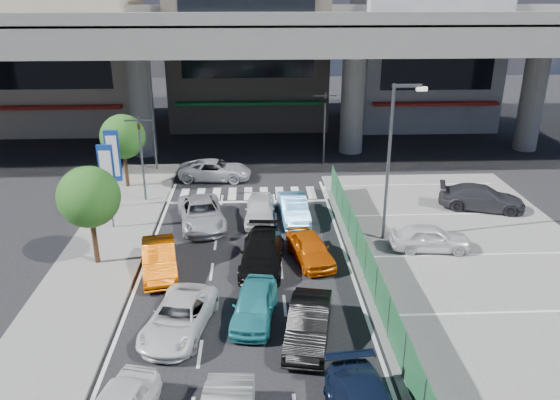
{
  "coord_description": "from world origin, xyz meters",
  "views": [
    {
      "loc": [
        0.51,
        -19.18,
        12.25
      ],
      "look_at": [
        1.69,
        6.06,
        2.28
      ],
      "focal_mm": 35.0,
      "sensor_mm": 36.0,
      "label": 1
    }
  ],
  "objects_px": {
    "traffic_light_right": "(325,111)",
    "traffic_cone": "(395,232)",
    "hatch_black_mid_right": "(309,324)",
    "taxi_orange_left": "(159,259)",
    "wagon_silver_front_left": "(201,213)",
    "street_lamp_left": "(154,103)",
    "parked_sedan_dgrey": "(482,197)",
    "taxi_teal_mid": "(254,304)",
    "sedan_white_mid_left": "(179,317)",
    "sedan_black_mid": "(262,253)",
    "parked_sedan_white": "(430,238)",
    "street_lamp_right": "(393,151)",
    "signboard_far": "(113,158)",
    "signboard_near": "(107,175)",
    "tree_far": "(123,137)",
    "taxi_orange_right": "(310,248)",
    "kei_truck_front_right": "(293,208)",
    "tree_near": "(89,197)",
    "sedan_white_front_mid": "(260,209)",
    "traffic_light_left": "(140,138)",
    "crossing_wagon_silver": "(215,170)"
  },
  "relations": [
    {
      "from": "hatch_black_mid_right",
      "to": "wagon_silver_front_left",
      "type": "distance_m",
      "value": 11.66
    },
    {
      "from": "traffic_light_right",
      "to": "crossing_wagon_silver",
      "type": "bearing_deg",
      "value": -157.49
    },
    {
      "from": "taxi_orange_right",
      "to": "wagon_silver_front_left",
      "type": "height_order",
      "value": "wagon_silver_front_left"
    },
    {
      "from": "taxi_orange_right",
      "to": "street_lamp_left",
      "type": "bearing_deg",
      "value": 109.79
    },
    {
      "from": "taxi_orange_right",
      "to": "wagon_silver_front_left",
      "type": "xyz_separation_m",
      "value": [
        -5.5,
        4.42,
        0.04
      ]
    },
    {
      "from": "street_lamp_right",
      "to": "signboard_far",
      "type": "xyz_separation_m",
      "value": [
        -14.77,
        4.99,
        -1.71
      ]
    },
    {
      "from": "traffic_light_right",
      "to": "taxi_teal_mid",
      "type": "xyz_separation_m",
      "value": [
        -5.13,
        -19.87,
        -3.28
      ]
    },
    {
      "from": "tree_far",
      "to": "hatch_black_mid_right",
      "type": "relative_size",
      "value": 1.15
    },
    {
      "from": "traffic_light_right",
      "to": "signboard_near",
      "type": "bearing_deg",
      "value": -139.09
    },
    {
      "from": "signboard_near",
      "to": "sedan_white_front_mid",
      "type": "xyz_separation_m",
      "value": [
        7.9,
        0.78,
        -2.39
      ]
    },
    {
      "from": "taxi_teal_mid",
      "to": "kei_truck_front_right",
      "type": "relative_size",
      "value": 0.95
    },
    {
      "from": "street_lamp_left",
      "to": "taxi_orange_right",
      "type": "xyz_separation_m",
      "value": [
        9.34,
        -14.14,
        -4.12
      ]
    },
    {
      "from": "street_lamp_right",
      "to": "tree_far",
      "type": "relative_size",
      "value": 1.67
    },
    {
      "from": "crossing_wagon_silver",
      "to": "parked_sedan_white",
      "type": "xyz_separation_m",
      "value": [
        11.22,
        -11.16,
        0.04
      ]
    },
    {
      "from": "traffic_cone",
      "to": "signboard_far",
      "type": "bearing_deg",
      "value": 161.99
    },
    {
      "from": "kei_truck_front_right",
      "to": "street_lamp_right",
      "type": "bearing_deg",
      "value": -35.37
    },
    {
      "from": "traffic_light_left",
      "to": "taxi_orange_left",
      "type": "distance_m",
      "value": 9.8
    },
    {
      "from": "signboard_far",
      "to": "tree_near",
      "type": "distance_m",
      "value": 7.03
    },
    {
      "from": "street_lamp_right",
      "to": "tree_far",
      "type": "bearing_deg",
      "value": 150.42
    },
    {
      "from": "street_lamp_right",
      "to": "parked_sedan_white",
      "type": "bearing_deg",
      "value": -36.79
    },
    {
      "from": "street_lamp_right",
      "to": "parked_sedan_white",
      "type": "distance_m",
      "value": 4.65
    },
    {
      "from": "sedan_black_mid",
      "to": "tree_far",
      "type": "bearing_deg",
      "value": 132.84
    },
    {
      "from": "street_lamp_left",
      "to": "taxi_orange_left",
      "type": "height_order",
      "value": "street_lamp_left"
    },
    {
      "from": "tree_near",
      "to": "taxi_orange_right",
      "type": "xyz_separation_m",
      "value": [
        10.02,
        -0.14,
        -2.73
      ]
    },
    {
      "from": "street_lamp_left",
      "to": "sedan_white_front_mid",
      "type": "height_order",
      "value": "street_lamp_left"
    },
    {
      "from": "sedan_white_front_mid",
      "to": "parked_sedan_white",
      "type": "xyz_separation_m",
      "value": [
        8.29,
        -4.14,
        0.04
      ]
    },
    {
      "from": "parked_sedan_dgrey",
      "to": "traffic_cone",
      "type": "bearing_deg",
      "value": 138.68
    },
    {
      "from": "hatch_black_mid_right",
      "to": "kei_truck_front_right",
      "type": "bearing_deg",
      "value": 99.85
    },
    {
      "from": "traffic_light_right",
      "to": "hatch_black_mid_right",
      "type": "xyz_separation_m",
      "value": [
        -3.15,
        -21.33,
        -3.25
      ]
    },
    {
      "from": "tree_near",
      "to": "parked_sedan_white",
      "type": "distance_m",
      "value": 16.23
    },
    {
      "from": "sedan_black_mid",
      "to": "parked_sedan_white",
      "type": "relative_size",
      "value": 1.23
    },
    {
      "from": "signboard_far",
      "to": "kei_truck_front_right",
      "type": "bearing_deg",
      "value": -12.18
    },
    {
      "from": "street_lamp_left",
      "to": "signboard_near",
      "type": "height_order",
      "value": "street_lamp_left"
    },
    {
      "from": "sedan_white_mid_left",
      "to": "wagon_silver_front_left",
      "type": "bearing_deg",
      "value": 102.15
    },
    {
      "from": "wagon_silver_front_left",
      "to": "sedan_white_front_mid",
      "type": "distance_m",
      "value": 3.23
    },
    {
      "from": "crossing_wagon_silver",
      "to": "signboard_near",
      "type": "bearing_deg",
      "value": 152.24
    },
    {
      "from": "sedan_white_mid_left",
      "to": "taxi_orange_right",
      "type": "xyz_separation_m",
      "value": [
        5.49,
        5.45,
        0.03
      ]
    },
    {
      "from": "traffic_light_right",
      "to": "traffic_cone",
      "type": "height_order",
      "value": "traffic_light_right"
    },
    {
      "from": "traffic_light_right",
      "to": "kei_truck_front_right",
      "type": "height_order",
      "value": "traffic_light_right"
    },
    {
      "from": "street_lamp_left",
      "to": "parked_sedan_dgrey",
      "type": "bearing_deg",
      "value": -22.47
    },
    {
      "from": "taxi_orange_left",
      "to": "wagon_silver_front_left",
      "type": "distance_m",
      "value": 5.44
    },
    {
      "from": "traffic_light_left",
      "to": "street_lamp_left",
      "type": "distance_m",
      "value": 6.06
    },
    {
      "from": "tree_near",
      "to": "sedan_white_front_mid",
      "type": "xyz_separation_m",
      "value": [
        7.7,
        4.77,
        -2.71
      ]
    },
    {
      "from": "taxi_teal_mid",
      "to": "taxi_orange_right",
      "type": "xyz_separation_m",
      "value": [
        2.65,
        4.74,
        -0.01
      ]
    },
    {
      "from": "wagon_silver_front_left",
      "to": "kei_truck_front_right",
      "type": "xyz_separation_m",
      "value": [
        5.05,
        0.52,
        -0.01
      ]
    },
    {
      "from": "signboard_far",
      "to": "taxi_teal_mid",
      "type": "bearing_deg",
      "value": -56.13
    },
    {
      "from": "parked_sedan_white",
      "to": "traffic_cone",
      "type": "distance_m",
      "value": 2.0
    },
    {
      "from": "street_lamp_left",
      "to": "hatch_black_mid_right",
      "type": "height_order",
      "value": "street_lamp_left"
    },
    {
      "from": "kei_truck_front_right",
      "to": "traffic_cone",
      "type": "height_order",
      "value": "kei_truck_front_right"
    },
    {
      "from": "traffic_light_right",
      "to": "street_lamp_right",
      "type": "bearing_deg",
      "value": -82.66
    }
  ]
}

